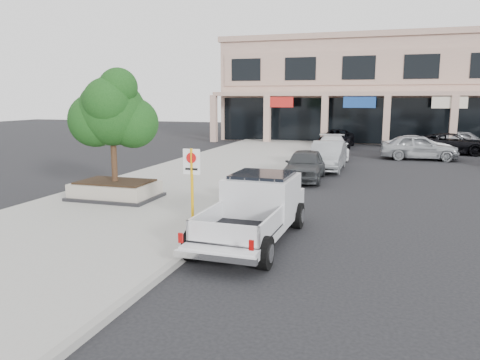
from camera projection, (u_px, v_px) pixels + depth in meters
name	position (u px, v px, depth m)	size (l,w,h in m)	color
ground	(272.00, 234.00, 13.80)	(120.00, 120.00, 0.00)	black
sidewalk	(185.00, 185.00, 21.05)	(8.00, 52.00, 0.15)	gray
curb	(270.00, 190.00, 19.89)	(0.20, 52.00, 0.15)	gray
strip_mall	(446.00, 89.00, 42.50)	(40.55, 12.43, 9.50)	tan
planter	(116.00, 190.00, 17.90)	(3.20, 2.20, 0.68)	black
planter_tree	(117.00, 112.00, 17.50)	(2.90, 2.55, 4.00)	#322213
no_parking_sign	(192.00, 175.00, 14.19)	(0.55, 0.09, 2.30)	#E8A50C
hedge	(244.00, 188.00, 17.55)	(1.10, 0.99, 0.94)	#144212
pickup_truck	(252.00, 211.00, 12.84)	(2.11, 5.70, 1.79)	silver
curb_car_a	(305.00, 165.00, 22.66)	(1.76, 4.38, 1.49)	#2F3134
curb_car_b	(328.00, 156.00, 25.84)	(1.67, 4.80, 1.58)	#999CA0
curb_car_c	(332.00, 147.00, 31.02)	(2.07, 5.10, 1.48)	silver
curb_car_d	(337.00, 139.00, 37.41)	(2.39, 5.19, 1.44)	black
lot_car_a	(419.00, 147.00, 30.19)	(1.95, 4.84, 1.65)	#A6A9AE
lot_car_b	(419.00, 147.00, 31.47)	(1.51, 4.34, 1.43)	silver
lot_car_d	(452.00, 144.00, 33.32)	(2.44, 5.29, 1.47)	black
lot_car_e	(465.00, 140.00, 36.58)	(1.71, 4.24, 1.44)	#ACAFB5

